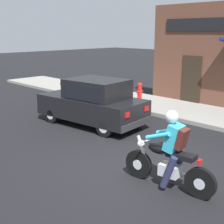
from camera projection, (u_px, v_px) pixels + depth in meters
The scene contains 5 objects.
ground_plane at pixel (141, 165), 7.43m from camera, with size 80.00×80.00×0.00m, color black.
sidewalk_curb at pixel (163, 106), 12.91m from camera, with size 2.60×22.00×0.14m, color gray.
motorcycle_with_rider at pixel (169, 156), 6.18m from camera, with size 0.61×2.02×1.62m.
car_hatchback at pixel (93, 103), 10.45m from camera, with size 2.03×3.93×1.57m.
fire_hydrant at pixel (140, 93), 13.04m from camera, with size 0.36×0.24×0.88m.
Camera 1 is at (-5.36, -4.37, 3.08)m, focal length 50.00 mm.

